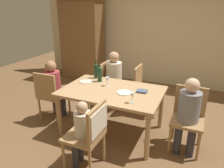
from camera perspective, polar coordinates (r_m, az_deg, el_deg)
name	(u,v)px	position (r m, az deg, el deg)	size (l,w,h in m)	color
ground_plane	(112,131)	(3.70, 0.00, -12.43)	(10.00, 10.00, 0.00)	brown
rear_room_partition	(154,32)	(5.73, 11.27, 13.58)	(6.40, 0.12, 2.70)	beige
armoire_cabinet	(82,39)	(6.05, -7.91, 11.72)	(1.18, 0.62, 2.18)	brown
dining_table	(112,95)	(3.38, 0.00, -2.96)	(1.56, 1.03, 0.75)	tan
chair_right_end	(188,114)	(3.28, 19.73, -7.58)	(0.44, 0.44, 0.92)	#A87F51
chair_left_end	(50,93)	(3.94, -16.19, -2.33)	(0.44, 0.44, 0.92)	#A87F51
chair_far_left	(110,81)	(4.35, -0.57, 0.72)	(0.44, 0.44, 0.92)	#A87F51
chair_near	(92,129)	(2.66, -5.41, -11.87)	(0.46, 0.44, 0.92)	#A87F51
chair_far_right	(143,86)	(4.13, 8.35, -0.62)	(0.44, 0.44, 0.92)	#A87F51
person_woman_host	(189,111)	(3.13, 19.79, -6.74)	(0.29, 0.34, 1.11)	#33333D
person_man_bearded	(54,85)	(3.98, -15.33, -0.34)	(0.29, 0.34, 1.10)	#33333D
person_man_guest	(115,76)	(4.27, 0.81, 2.16)	(0.36, 0.31, 1.15)	#33333D
person_child_small	(81,129)	(2.74, -8.15, -11.74)	(0.25, 0.22, 0.94)	#33333D
wine_bottle_tall_green	(96,70)	(3.86, -4.29, 3.64)	(0.08, 0.08, 0.32)	#19381E
wine_bottle_dark_red	(100,74)	(3.68, -3.31, 2.77)	(0.08, 0.08, 0.30)	#19381E
wine_glass_near_left	(132,95)	(2.90, 5.44, -3.06)	(0.07, 0.07, 0.15)	silver
wine_glass_centre	(107,80)	(3.49, -1.27, 1.19)	(0.07, 0.07, 0.15)	silver
dinner_plate_host	(124,93)	(3.24, 3.29, -2.29)	(0.22, 0.22, 0.01)	white
dinner_plate_guest_left	(86,82)	(3.71, -6.89, 0.66)	(0.22, 0.22, 0.01)	silver
folded_napkin	(142,91)	(3.29, 8.01, -1.93)	(0.16, 0.12, 0.03)	#4C5B75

